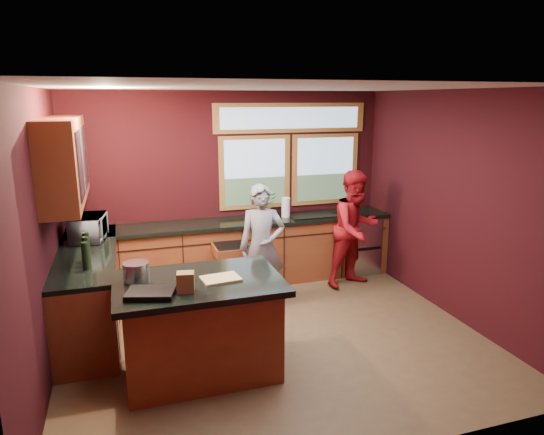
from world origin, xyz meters
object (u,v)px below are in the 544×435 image
cutting_board (221,279)px  person_red (356,229)px  stock_pot (136,272)px  island (200,326)px  person_grey (262,247)px

cutting_board → person_red: bearing=36.3°
person_red → cutting_board: 2.80m
stock_pot → island: bearing=-15.3°
cutting_board → stock_pot: size_ratio=1.46×
person_grey → person_red: 1.48m
island → person_red: person_red is taller
person_grey → stock_pot: 1.95m
island → cutting_board: size_ratio=4.43×
stock_pot → person_red: bearing=25.9°
cutting_board → stock_pot: bearing=165.1°
island → person_grey: person_grey is taller
island → person_grey: bearing=52.5°
cutting_board → stock_pot: (-0.75, 0.20, 0.08)m
person_grey → stock_pot: person_grey is taller
person_grey → cutting_board: 1.59m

